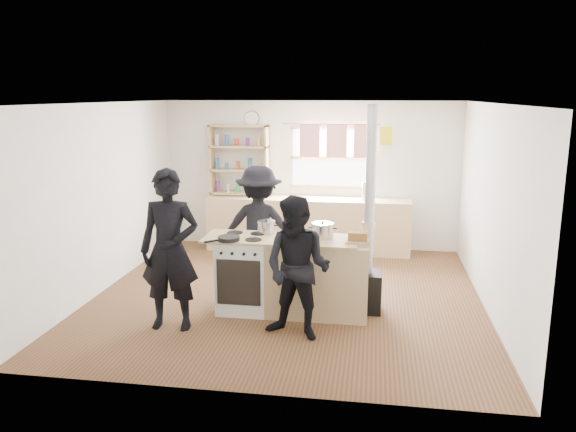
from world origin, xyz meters
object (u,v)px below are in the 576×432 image
object	(u,v)px
person_far	(259,227)
flue_heater	(368,260)
thermos	(365,191)
person_near_right	(298,268)
stockpot_stove	(266,227)
skillet_greens	(229,238)
bread_board	(357,238)
roast_tray	(294,236)
person_near_left	(170,250)
cooking_island	(293,275)
stockpot_counter	(323,230)

from	to	relation	value
person_far	flue_heater	bearing A→B (deg)	151.09
thermos	person_near_right	bearing A→B (deg)	-100.43
stockpot_stove	person_far	world-z (taller)	person_far
stockpot_stove	flue_heater	bearing A→B (deg)	-0.85
skillet_greens	bread_board	world-z (taller)	bread_board
thermos	roast_tray	distance (m)	2.90
person_near_left	cooking_island	bearing A→B (deg)	23.36
stockpot_counter	bread_board	bearing A→B (deg)	-19.94
person_near_left	person_far	bearing A→B (deg)	61.63
roast_tray	person_far	bearing A→B (deg)	124.34
thermos	person_near_left	xyz separation A→B (m)	(-2.08, -3.42, -0.13)
cooking_island	skillet_greens	world-z (taller)	skillet_greens
stockpot_counter	cooking_island	bearing A→B (deg)	-167.09
bread_board	cooking_island	bearing A→B (deg)	174.68
roast_tray	flue_heater	size ratio (longest dim) A/B	0.15
roast_tray	flue_heater	bearing A→B (deg)	13.36
roast_tray	stockpot_counter	world-z (taller)	stockpot_counter
roast_tray	stockpot_stove	xyz separation A→B (m)	(-0.38, 0.23, 0.04)
stockpot_counter	person_near_left	world-z (taller)	person_near_left
person_near_right	person_near_left	bearing A→B (deg)	-165.62
person_near_left	person_near_right	xyz separation A→B (m)	(1.44, -0.05, -0.13)
stockpot_counter	flue_heater	distance (m)	0.66
flue_heater	stockpot_stove	bearing A→B (deg)	179.15
cooking_island	roast_tray	bearing A→B (deg)	-52.23
cooking_island	person_near_left	distance (m)	1.51
thermos	person_far	xyz separation A→B (m)	(-1.38, -1.91, -0.21)
stockpot_counter	person_far	xyz separation A→B (m)	(-0.94, 0.78, -0.18)
cooking_island	roast_tray	xyz separation A→B (m)	(0.02, -0.03, 0.50)
thermos	skillet_greens	distance (m)	3.35
stockpot_stove	person_near_left	size ratio (longest dim) A/B	0.12
roast_tray	bread_board	bearing A→B (deg)	-3.30
person_near_right	cooking_island	bearing A→B (deg)	118.88
cooking_island	flue_heater	world-z (taller)	flue_heater
skillet_greens	stockpot_stove	size ratio (longest dim) A/B	1.68
thermos	cooking_island	size ratio (longest dim) A/B	0.15
flue_heater	person_near_right	size ratio (longest dim) A/B	1.60
person_near_left	person_near_right	bearing A→B (deg)	-5.42
cooking_island	skillet_greens	size ratio (longest dim) A/B	5.35
stockpot_stove	stockpot_counter	world-z (taller)	stockpot_counter
stockpot_counter	person_near_right	size ratio (longest dim) A/B	0.17
cooking_island	stockpot_counter	bearing A→B (deg)	12.91
stockpot_stove	person_near_right	distance (m)	1.06
person_near_left	person_near_right	size ratio (longest dim) A/B	1.16
stockpot_counter	flue_heater	world-z (taller)	flue_heater
skillet_greens	bread_board	bearing A→B (deg)	5.68
stockpot_stove	person_near_left	xyz separation A→B (m)	(-0.93, -0.85, -0.10)
stockpot_stove	bread_board	xyz separation A→B (m)	(1.12, -0.27, -0.03)
thermos	person_far	bearing A→B (deg)	-125.89
cooking_island	person_near_left	world-z (taller)	person_near_left
stockpot_stove	thermos	bearing A→B (deg)	65.92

